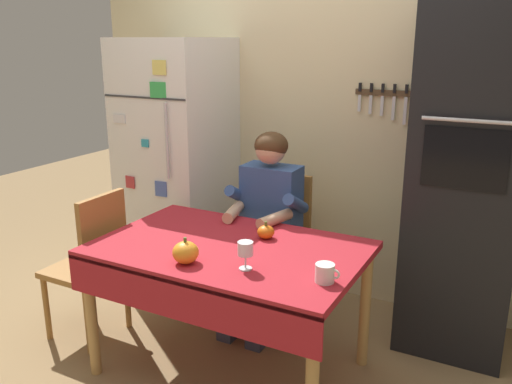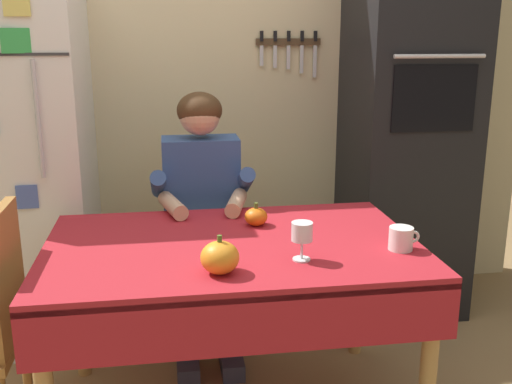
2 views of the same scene
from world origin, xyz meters
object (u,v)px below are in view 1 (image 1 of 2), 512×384
chair_behind_person (279,238)px  wine_glass (245,250)px  chair_left_side (93,260)px  pumpkin_medium (266,232)px  wall_oven (469,175)px  coffee_mug (325,273)px  pumpkin_large (186,252)px  refrigerator (178,164)px  seated_person (266,213)px  dining_table (227,262)px

chair_behind_person → wine_glass: size_ratio=6.76×
chair_left_side → pumpkin_medium: chair_left_side is taller
wall_oven → coffee_mug: (-0.45, -1.07, -0.27)m
coffee_mug → pumpkin_large: pumpkin_large is taller
refrigerator → pumpkin_large: bearing=-52.7°
wine_glass → refrigerator: bearing=137.3°
refrigerator → coffee_mug: (1.55, -1.03, -0.12)m
seated_person → wine_glass: size_ratio=9.05×
chair_behind_person → coffee_mug: bearing=-54.4°
refrigerator → chair_left_side: 1.03m
wine_glass → wall_oven: bearing=53.4°
wall_oven → pumpkin_large: (-1.12, -1.19, -0.26)m
chair_left_side → refrigerator: bearing=93.0°
chair_behind_person → seated_person: 0.29m
wall_oven → pumpkin_large: size_ratio=15.98×
coffee_mug → seated_person: bearing=131.9°
wall_oven → pumpkin_medium: (-0.93, -0.71, -0.27)m
refrigerator → chair_behind_person: (0.88, -0.09, -0.39)m
dining_table → chair_behind_person: bearing=95.3°
wine_glass → pumpkin_large: wine_glass is taller
dining_table → chair_behind_person: 0.81m
refrigerator → pumpkin_large: 1.45m
wall_oven → chair_left_side: wall_oven is taller
pumpkin_medium → wine_glass: bearing=-76.4°
wall_oven → chair_behind_person: wall_oven is taller
refrigerator → pumpkin_medium: bearing=-32.1°
coffee_mug → refrigerator: bearing=146.4°
dining_table → coffee_mug: size_ratio=12.13×
refrigerator → chair_behind_person: size_ratio=1.94×
wall_oven → pumpkin_medium: size_ratio=21.94×
refrigerator → wall_oven: wall_oven is taller
wall_oven → chair_behind_person: 1.25m
pumpkin_large → chair_behind_person: bearing=90.1°
wall_oven → dining_table: 1.45m
coffee_mug → wine_glass: bearing=-173.1°
seated_person → pumpkin_medium: seated_person is taller
dining_table → seated_person: size_ratio=1.12×
dining_table → wine_glass: size_ratio=10.17×
coffee_mug → dining_table: bearing=166.0°
dining_table → pumpkin_medium: size_ratio=14.62×
chair_behind_person → pumpkin_large: bearing=-89.9°
chair_behind_person → pumpkin_large: chair_behind_person is taller
wine_glass → pumpkin_medium: (-0.10, 0.41, -0.06)m
coffee_mug → wine_glass: wine_glass is taller
dining_table → pumpkin_large: bearing=-105.0°
wall_oven → seated_person: wall_oven is taller
seated_person → pumpkin_large: seated_person is taller
dining_table → pumpkin_medium: bearing=60.1°
dining_table → wine_glass: bearing=-41.7°
refrigerator → pumpkin_large: size_ratio=13.69×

